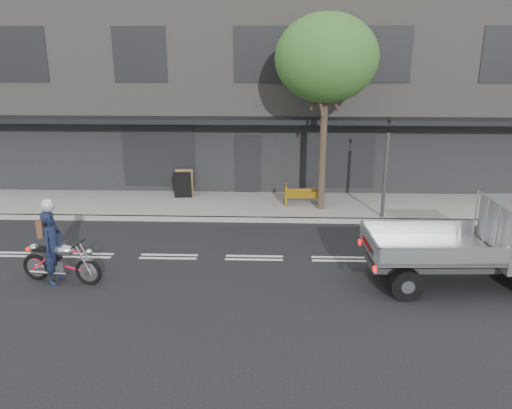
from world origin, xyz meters
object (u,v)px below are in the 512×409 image
(street_tree, at_px, (326,59))
(flatbed_ute, at_px, (510,237))
(motorcycle, at_px, (61,261))
(rider, at_px, (53,247))
(sandwich_board, at_px, (183,185))
(traffic_light_pole, at_px, (385,173))
(construction_barrier, at_px, (304,196))

(street_tree, xyz_separation_m, flatbed_ute, (4.02, -5.55, -4.04))
(motorcycle, bearing_deg, rider, -170.90)
(motorcycle, relative_size, rider, 1.15)
(motorcycle, xyz_separation_m, sandwich_board, (1.79, 6.96, 0.11))
(sandwich_board, bearing_deg, traffic_light_pole, -20.31)
(street_tree, relative_size, flatbed_ute, 1.42)
(traffic_light_pole, relative_size, motorcycle, 1.66)
(construction_barrier, bearing_deg, sandwich_board, 169.01)
(street_tree, distance_m, traffic_light_pole, 4.23)
(street_tree, xyz_separation_m, construction_barrier, (-0.58, 0.21, -4.73))
(traffic_light_pole, relative_size, rider, 1.90)
(traffic_light_pole, bearing_deg, construction_barrier, 157.66)
(traffic_light_pole, bearing_deg, sandwich_board, 164.75)
(motorcycle, height_order, construction_barrier, motorcycle)
(flatbed_ute, height_order, sandwich_board, flatbed_ute)
(rider, height_order, flatbed_ute, flatbed_ute)
(flatbed_ute, xyz_separation_m, construction_barrier, (-4.60, 5.75, -0.69))
(street_tree, height_order, flatbed_ute, street_tree)
(construction_barrier, relative_size, sandwich_board, 1.35)
(rider, relative_size, construction_barrier, 1.30)
(rider, bearing_deg, construction_barrier, -37.73)
(traffic_light_pole, relative_size, flatbed_ute, 0.74)
(traffic_light_pole, xyz_separation_m, construction_barrier, (-2.58, 1.06, -1.10))
(motorcycle, bearing_deg, flatbed_ute, 10.81)
(street_tree, bearing_deg, sandwich_board, 167.97)
(rider, xyz_separation_m, flatbed_ute, (11.08, 0.32, 0.31))
(traffic_light_pole, distance_m, flatbed_ute, 5.13)
(traffic_light_pole, height_order, rider, traffic_light_pole)
(flatbed_ute, bearing_deg, traffic_light_pole, 110.86)
(motorcycle, relative_size, sandwich_board, 2.02)
(construction_barrier, bearing_deg, street_tree, -19.92)
(construction_barrier, height_order, sandwich_board, sandwich_board)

